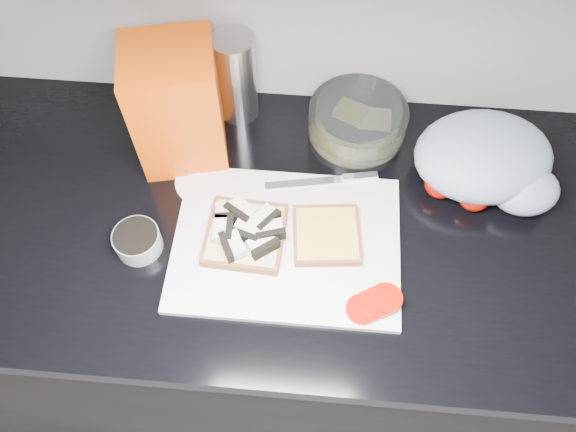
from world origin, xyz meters
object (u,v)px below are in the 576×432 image
at_px(bread_bag, 177,106).
at_px(glass_bowl, 357,124).
at_px(cutting_board, 287,243).
at_px(steel_canister, 236,78).

bearing_deg(bread_bag, glass_bowl, -2.51).
height_order(cutting_board, glass_bowl, glass_bowl).
relative_size(glass_bowl, bread_bag, 0.78).
distance_m(cutting_board, steel_canister, 0.34).
bearing_deg(cutting_board, steel_canister, 112.19).
xyz_separation_m(cutting_board, steel_canister, (-0.12, 0.31, 0.09)).
bearing_deg(bread_bag, steel_canister, 36.85).
height_order(cutting_board, bread_bag, bread_bag).
bearing_deg(bread_bag, cutting_board, -55.42).
bearing_deg(cutting_board, bread_bag, 137.19).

